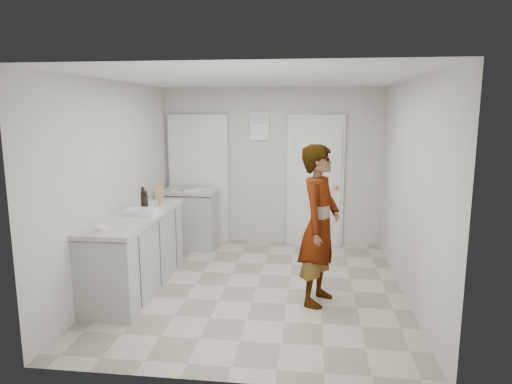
# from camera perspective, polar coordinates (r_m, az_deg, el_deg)

# --- Properties ---
(ground) EXTENTS (4.00, 4.00, 0.00)m
(ground) POSITION_cam_1_polar(r_m,az_deg,el_deg) (5.73, 0.11, -11.83)
(ground) COLOR gray
(ground) RESTS_ON ground
(room_shell) EXTENTS (4.00, 4.00, 4.00)m
(room_shell) POSITION_cam_1_polar(r_m,az_deg,el_deg) (7.36, 0.59, 1.41)
(room_shell) COLOR beige
(room_shell) RESTS_ON ground
(main_counter) EXTENTS (0.64, 1.96, 0.93)m
(main_counter) POSITION_cam_1_polar(r_m,az_deg,el_deg) (5.75, -14.76, -7.58)
(main_counter) COLOR #B3B3AF
(main_counter) RESTS_ON ground
(side_counter) EXTENTS (0.84, 0.61, 0.93)m
(side_counter) POSITION_cam_1_polar(r_m,az_deg,el_deg) (7.29, -8.23, -3.56)
(side_counter) COLOR #B3B3AF
(side_counter) RESTS_ON ground
(person) EXTENTS (0.62, 0.76, 1.79)m
(person) POSITION_cam_1_polar(r_m,az_deg,el_deg) (5.10, 7.94, -4.14)
(person) COLOR silver
(person) RESTS_ON ground
(cake_mix_box) EXTENTS (0.13, 0.09, 0.19)m
(cake_mix_box) POSITION_cam_1_polar(r_m,az_deg,el_deg) (6.42, -11.99, -0.13)
(cake_mix_box) COLOR #A67E53
(cake_mix_box) RESTS_ON main_counter
(spice_jar) EXTENTS (0.05, 0.05, 0.08)m
(spice_jar) POSITION_cam_1_polar(r_m,az_deg,el_deg) (6.10, -11.85, -1.24)
(spice_jar) COLOR tan
(spice_jar) RESTS_ON main_counter
(oil_cruet_a) EXTENTS (0.06, 0.06, 0.24)m
(oil_cruet_a) POSITION_cam_1_polar(r_m,az_deg,el_deg) (5.86, -13.65, -1.02)
(oil_cruet_a) COLOR black
(oil_cruet_a) RESTS_ON main_counter
(oil_cruet_b) EXTENTS (0.06, 0.06, 0.27)m
(oil_cruet_b) POSITION_cam_1_polar(r_m,az_deg,el_deg) (5.95, -13.94, -0.70)
(oil_cruet_b) COLOR black
(oil_cruet_b) RESTS_ON main_counter
(baking_dish) EXTENTS (0.37, 0.27, 0.07)m
(baking_dish) POSITION_cam_1_polar(r_m,az_deg,el_deg) (5.60, -14.13, -2.43)
(baking_dish) COLOR silver
(baking_dish) RESTS_ON main_counter
(egg_bowl) EXTENTS (0.12, 0.12, 0.05)m
(egg_bowl) POSITION_cam_1_polar(r_m,az_deg,el_deg) (4.97, -18.63, -4.34)
(egg_bowl) COLOR silver
(egg_bowl) RESTS_ON main_counter
(papers) EXTENTS (0.29, 0.34, 0.01)m
(papers) POSITION_cam_1_polar(r_m,az_deg,el_deg) (7.17, -7.96, 0.31)
(papers) COLOR white
(papers) RESTS_ON side_counter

